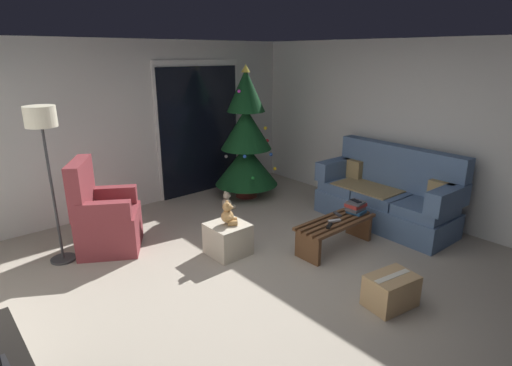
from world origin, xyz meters
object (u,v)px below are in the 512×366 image
object	(u,v)px
teddy_bear_cream_by_tree	(227,202)
couch	(387,196)
cardboard_box_taped_mid_floor	(391,291)
coffee_table	(335,230)
remote_silver	(334,221)
teddy_bear_honey	(228,215)
cell_phone	(356,201)
armchair	(104,219)
remote_black	(329,226)
christmas_tree	(246,141)
ottoman	(228,239)
book_stack	(356,207)
floor_lamp	(43,132)
remote_graphite	(337,214)

from	to	relation	value
teddy_bear_cream_by_tree	couch	bearing A→B (deg)	-53.47
cardboard_box_taped_mid_floor	coffee_table	bearing A→B (deg)	63.89
remote_silver	teddy_bear_honey	size ratio (longest dim) A/B	0.55
cell_phone	teddy_bear_honey	xyz separation A→B (m)	(-1.47, 0.73, -0.02)
armchair	remote_black	bearing A→B (deg)	-44.17
couch	teddy_bear_honey	bearing A→B (deg)	162.66
couch	christmas_tree	xyz separation A→B (m)	(-0.79, 2.14, 0.54)
coffee_table	ottoman	world-z (taller)	ottoman
cell_phone	coffee_table	bearing A→B (deg)	-166.17
book_stack	teddy_bear_honey	xyz separation A→B (m)	(-1.46, 0.74, 0.06)
couch	cell_phone	distance (m)	0.79
floor_lamp	teddy_bear_cream_by_tree	distance (m)	2.79
ottoman	teddy_bear_cream_by_tree	size ratio (longest dim) A/B	1.54
remote_silver	remote_black	size ratio (longest dim) A/B	1.00
cell_phone	teddy_bear_honey	bearing A→B (deg)	166.28
remote_black	book_stack	distance (m)	0.60
book_stack	christmas_tree	size ratio (longest dim) A/B	0.12
armchair	teddy_bear_cream_by_tree	world-z (taller)	armchair
remote_graphite	cell_phone	world-z (taller)	cell_phone
couch	remote_graphite	xyz separation A→B (m)	(-1.02, 0.06, -0.02)
couch	coffee_table	bearing A→B (deg)	-178.21
remote_black	teddy_bear_cream_by_tree	distance (m)	1.99
remote_black	cardboard_box_taped_mid_floor	size ratio (longest dim) A/B	0.30
floor_lamp	teddy_bear_honey	bearing A→B (deg)	-35.94
remote_black	armchair	distance (m)	2.69
remote_graphite	teddy_bear_honey	world-z (taller)	teddy_bear_honey
book_stack	teddy_bear_honey	bearing A→B (deg)	153.02
coffee_table	teddy_bear_cream_by_tree	world-z (taller)	coffee_table
book_stack	cardboard_box_taped_mid_floor	size ratio (longest dim) A/B	0.50
teddy_bear_honey	floor_lamp	bearing A→B (deg)	144.06
cell_phone	floor_lamp	xyz separation A→B (m)	(-3.04, 1.87, 0.98)
remote_silver	christmas_tree	size ratio (longest dim) A/B	0.07
armchair	book_stack	bearing A→B (deg)	-35.78
remote_graphite	ottoman	distance (m)	1.41
cell_phone	teddy_bear_cream_by_tree	xyz separation A→B (m)	(-0.61, 1.90, -0.40)
christmas_tree	teddy_bear_honey	bearing A→B (deg)	-135.46
book_stack	cell_phone	world-z (taller)	cell_phone
remote_black	floor_lamp	bearing A→B (deg)	-156.14
remote_silver	teddy_bear_cream_by_tree	size ratio (longest dim) A/B	0.55
remote_black	armchair	world-z (taller)	armchair
book_stack	remote_graphite	bearing A→B (deg)	156.00
christmas_tree	armchair	xyz separation A→B (m)	(-2.52, -0.36, -0.54)
couch	floor_lamp	bearing A→B (deg)	154.28
cell_phone	remote_silver	bearing A→B (deg)	-165.25
ottoman	cardboard_box_taped_mid_floor	bearing A→B (deg)	-73.78
floor_lamp	teddy_bear_honey	size ratio (longest dim) A/B	6.25
coffee_table	remote_graphite	distance (m)	0.23
cell_phone	ottoman	size ratio (longest dim) A/B	0.33
coffee_table	teddy_bear_honey	distance (m)	1.33
cardboard_box_taped_mid_floor	floor_lamp	bearing A→B (deg)	125.11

